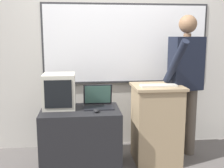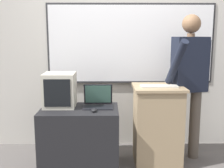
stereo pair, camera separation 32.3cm
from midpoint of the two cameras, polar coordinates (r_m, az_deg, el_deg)
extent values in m
cube|color=beige|center=(3.81, 3.02, 8.84)|extent=(6.40, 0.12, 2.89)
cube|color=#2D2D30|center=(3.76, 6.28, 8.13)|extent=(2.20, 0.02, 1.05)
cube|color=white|center=(3.76, 6.29, 8.12)|extent=(2.15, 0.02, 1.00)
cube|color=#2D2D30|center=(3.80, 6.17, 0.39)|extent=(1.94, 0.04, 0.02)
cube|color=tan|center=(3.42, 11.89, -8.41)|extent=(0.53, 0.49, 0.90)
cube|color=tan|center=(3.31, 12.18, -0.71)|extent=(0.58, 0.53, 0.03)
cube|color=black|center=(3.29, -3.69, -10.91)|extent=(0.88, 0.58, 0.70)
cylinder|color=brown|center=(3.58, 15.92, -8.16)|extent=(0.13, 0.13, 0.86)
cylinder|color=brown|center=(3.69, 18.88, -7.81)|extent=(0.13, 0.13, 0.86)
cube|color=black|center=(3.48, 18.07, 3.82)|extent=(0.42, 0.29, 0.64)
cylinder|color=#8C6647|center=(3.46, 18.38, 9.43)|extent=(0.09, 0.09, 0.04)
sphere|color=#8C6647|center=(3.46, 18.50, 11.54)|extent=(0.22, 0.22, 0.22)
cylinder|color=black|center=(3.19, 15.77, 4.15)|extent=(0.17, 0.45, 0.53)
cylinder|color=black|center=(3.60, 21.08, 3.45)|extent=(0.08, 0.08, 0.61)
cube|color=black|center=(3.19, -0.01, -4.83)|extent=(0.34, 0.21, 0.01)
cube|color=black|center=(3.29, -0.05, -2.11)|extent=(0.33, 0.07, 0.25)
cube|color=#4C7A6B|center=(3.28, -0.04, -2.11)|extent=(0.30, 0.05, 0.21)
cube|color=beige|center=(3.24, 12.36, -0.49)|extent=(0.42, 0.13, 0.02)
ellipsoid|color=black|center=(3.04, -0.65, -5.38)|extent=(0.06, 0.10, 0.03)
cube|color=beige|center=(3.25, -7.79, -1.22)|extent=(0.35, 0.34, 0.39)
cube|color=black|center=(3.08, -8.18, -1.87)|extent=(0.29, 0.01, 0.30)
camera|label=1|loc=(0.16, -87.14, 0.51)|focal=45.00mm
camera|label=2|loc=(0.16, 92.86, -0.51)|focal=45.00mm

